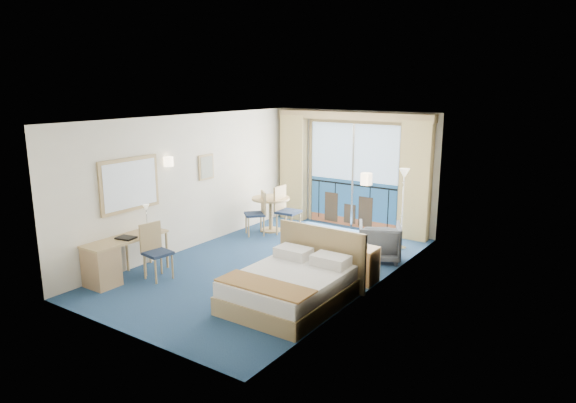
# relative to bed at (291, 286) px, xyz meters

# --- Properties ---
(floor) EXTENTS (6.50, 6.50, 0.00)m
(floor) POSITION_rel_bed_xyz_m (-1.24, 1.18, -0.28)
(floor) COLOR navy
(floor) RESTS_ON ground
(room_walls) EXTENTS (4.04, 6.54, 2.72)m
(room_walls) POSITION_rel_bed_xyz_m (-1.24, 1.18, 1.49)
(room_walls) COLOR beige
(room_walls) RESTS_ON ground
(balcony_door) EXTENTS (2.36, 0.03, 2.52)m
(balcony_door) POSITION_rel_bed_xyz_m (-1.25, 4.40, 0.86)
(balcony_door) COLOR navy
(balcony_door) RESTS_ON room_walls
(curtain_left) EXTENTS (0.65, 0.22, 2.55)m
(curtain_left) POSITION_rel_bed_xyz_m (-2.79, 4.25, 0.99)
(curtain_left) COLOR tan
(curtain_left) RESTS_ON room_walls
(curtain_right) EXTENTS (0.65, 0.22, 2.55)m
(curtain_right) POSITION_rel_bed_xyz_m (0.31, 4.25, 0.99)
(curtain_right) COLOR tan
(curtain_right) RESTS_ON room_walls
(pelmet) EXTENTS (3.80, 0.25, 0.18)m
(pelmet) POSITION_rel_bed_xyz_m (-1.24, 4.28, 2.30)
(pelmet) COLOR tan
(pelmet) RESTS_ON room_walls
(mirror) EXTENTS (0.05, 1.25, 0.95)m
(mirror) POSITION_rel_bed_xyz_m (-3.22, -0.32, 1.27)
(mirror) COLOR tan
(mirror) RESTS_ON room_walls
(wall_print) EXTENTS (0.04, 0.42, 0.52)m
(wall_print) POSITION_rel_bed_xyz_m (-3.22, 1.63, 1.32)
(wall_print) COLOR tan
(wall_print) RESTS_ON room_walls
(sconce_left) EXTENTS (0.18, 0.18, 0.18)m
(sconce_left) POSITION_rel_bed_xyz_m (-3.18, 0.58, 1.57)
(sconce_left) COLOR #FEE0B2
(sconce_left) RESTS_ON room_walls
(sconce_right) EXTENTS (0.18, 0.18, 0.18)m
(sconce_right) POSITION_rel_bed_xyz_m (0.70, 1.03, 1.57)
(sconce_right) COLOR #FEE0B2
(sconce_right) RESTS_ON room_walls
(bed) EXTENTS (1.61, 1.91, 1.01)m
(bed) POSITION_rel_bed_xyz_m (0.00, 0.00, 0.00)
(bed) COLOR tan
(bed) RESTS_ON ground
(nightstand) EXTENTS (0.46, 0.44, 0.61)m
(nightstand) POSITION_rel_bed_xyz_m (0.50, 1.40, 0.02)
(nightstand) COLOR #A17F55
(nightstand) RESTS_ON ground
(phone) EXTENTS (0.20, 0.16, 0.08)m
(phone) POSITION_rel_bed_xyz_m (0.48, 1.37, 0.37)
(phone) COLOR silver
(phone) RESTS_ON nightstand
(armchair) EXTENTS (1.04, 1.05, 0.72)m
(armchair) POSITION_rel_bed_xyz_m (0.26, 2.61, 0.08)
(armchair) COLOR #3F444C
(armchair) RESTS_ON ground
(floor_lamp) EXTENTS (0.23, 0.23, 1.65)m
(floor_lamp) POSITION_rel_bed_xyz_m (0.35, 3.48, 0.97)
(floor_lamp) COLOR silver
(floor_lamp) RESTS_ON ground
(desk) EXTENTS (0.52, 1.50, 0.70)m
(desk) POSITION_rel_bed_xyz_m (-2.98, -1.08, 0.11)
(desk) COLOR tan
(desk) RESTS_ON ground
(desk_chair) EXTENTS (0.48, 0.47, 0.96)m
(desk_chair) POSITION_rel_bed_xyz_m (-2.53, -0.43, 0.26)
(desk_chair) COLOR #1C2841
(desk_chair) RESTS_ON ground
(folder) EXTENTS (0.34, 0.28, 0.03)m
(folder) POSITION_rel_bed_xyz_m (-2.93, -0.70, 0.44)
(folder) COLOR black
(folder) RESTS_ON desk
(desk_lamp) EXTENTS (0.12, 0.12, 0.45)m
(desk_lamp) POSITION_rel_bed_xyz_m (-3.03, -0.14, 0.76)
(desk_lamp) COLOR silver
(desk_lamp) RESTS_ON desk
(round_table) EXTENTS (0.86, 0.86, 0.77)m
(round_table) POSITION_rel_bed_xyz_m (-2.61, 3.04, 0.30)
(round_table) COLOR tan
(round_table) RESTS_ON ground
(table_chair_a) EXTENTS (0.50, 0.49, 1.08)m
(table_chair_a) POSITION_rel_bed_xyz_m (-2.20, 3.02, 0.32)
(table_chair_a) COLOR #1C2841
(table_chair_a) RESTS_ON ground
(table_chair_b) EXTENTS (0.60, 0.60, 0.97)m
(table_chair_b) POSITION_rel_bed_xyz_m (-2.65, 2.64, 0.27)
(table_chair_b) COLOR #1C2841
(table_chair_b) RESTS_ON ground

